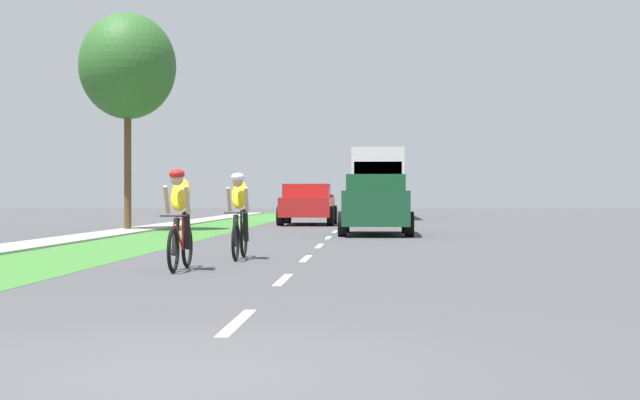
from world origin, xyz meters
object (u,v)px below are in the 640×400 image
at_px(cyclist_lead, 180,218).
at_px(bus_white, 377,181).
at_px(cyclist_trailing, 239,215).
at_px(street_tree_near, 128,67).
at_px(suv_dark_green, 376,203).
at_px(pickup_red, 308,204).

distance_m(cyclist_lead, bus_white, 35.10).
xyz_separation_m(cyclist_lead, cyclist_trailing, (0.56, 2.58, 0.00)).
height_order(cyclist_lead, street_tree_near, street_tree_near).
relative_size(cyclist_trailing, suv_dark_green, 0.37).
relative_size(suv_dark_green, street_tree_near, 0.64).
bearing_deg(cyclist_trailing, bus_white, 85.27).
distance_m(cyclist_trailing, pickup_red, 20.41).
height_order(suv_dark_green, street_tree_near, street_tree_near).
relative_size(cyclist_lead, pickup_red, 0.34).
bearing_deg(suv_dark_green, pickup_red, 105.93).
bearing_deg(bus_white, cyclist_lead, -95.29).
height_order(bus_white, street_tree_near, street_tree_near).
relative_size(bus_white, street_tree_near, 1.58).
height_order(cyclist_trailing, suv_dark_green, suv_dark_green).
bearing_deg(pickup_red, cyclist_lead, -90.93).
xyz_separation_m(suv_dark_green, street_tree_near, (-8.35, 2.96, 4.58)).
bearing_deg(suv_dark_green, cyclist_lead, -102.91).
relative_size(cyclist_lead, street_tree_near, 0.23).
bearing_deg(street_tree_near, cyclist_lead, -72.25).
bearing_deg(pickup_red, street_tree_near, -130.66).
distance_m(suv_dark_green, bus_white, 21.48).
distance_m(cyclist_trailing, suv_dark_green, 11.19).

